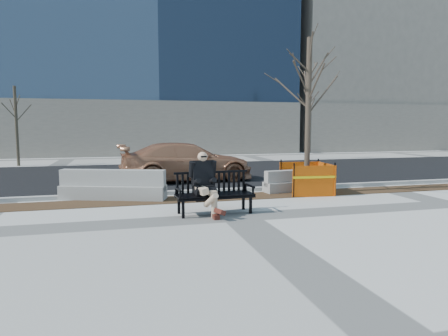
{
  "coord_description": "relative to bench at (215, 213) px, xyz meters",
  "views": [
    {
      "loc": [
        -2.76,
        -9.08,
        2.24
      ],
      "look_at": [
        -0.1,
        1.11,
        1.09
      ],
      "focal_mm": 31.63,
      "sensor_mm": 36.0,
      "label": 1
    }
  ],
  "objects": [
    {
      "name": "ground",
      "position": [
        0.5,
        -0.51,
        0.0
      ],
      "size": [
        120.0,
        120.0,
        0.0
      ],
      "primitive_type": "plane",
      "color": "beige",
      "rests_on": "ground"
    },
    {
      "name": "mulch_strip",
      "position": [
        0.5,
        2.09,
        0.0
      ],
      "size": [
        40.0,
        1.2,
        0.02
      ],
      "primitive_type": "cube",
      "color": "#47301C",
      "rests_on": "ground"
    },
    {
      "name": "asphalt_street",
      "position": [
        0.5,
        8.29,
        0.0
      ],
      "size": [
        60.0,
        10.4,
        0.01
      ],
      "primitive_type": "cube",
      "color": "black",
      "rests_on": "ground"
    },
    {
      "name": "curb",
      "position": [
        0.5,
        3.04,
        0.06
      ],
      "size": [
        60.0,
        0.25,
        0.12
      ],
      "primitive_type": "cube",
      "color": "#9E9B93",
      "rests_on": "ground"
    },
    {
      "name": "building_right",
      "position": [
        22.5,
        25.49,
        12.5
      ],
      "size": [
        20.0,
        12.0,
        25.0
      ],
      "primitive_type": "cube",
      "color": "gray",
      "rests_on": "ground"
    },
    {
      "name": "bench",
      "position": [
        0.0,
        0.0,
        0.0
      ],
      "size": [
        2.04,
        0.83,
        1.07
      ],
      "primitive_type": null,
      "rotation": [
        0.0,
        0.0,
        0.06
      ],
      "color": "black",
      "rests_on": "ground"
    },
    {
      "name": "seated_man",
      "position": [
        -0.27,
        0.04,
        0.0
      ],
      "size": [
        0.75,
        1.18,
        1.6
      ],
      "primitive_type": null,
      "rotation": [
        0.0,
        0.0,
        0.06
      ],
      "color": "black",
      "rests_on": "ground"
    },
    {
      "name": "tree_fence",
      "position": [
        3.61,
        2.15,
        0.0
      ],
      "size": [
        2.34,
        2.34,
        5.36
      ],
      "primitive_type": null,
      "rotation": [
        0.0,
        0.0,
        -0.1
      ],
      "color": "#EE5408",
      "rests_on": "ground"
    },
    {
      "name": "sedan",
      "position": [
        0.27,
        5.99,
        0.0
      ],
      "size": [
        5.44,
        2.5,
        1.54
      ],
      "primitive_type": "imported",
      "rotation": [
        0.0,
        0.0,
        1.64
      ],
      "color": "#A46847",
      "rests_on": "ground"
    },
    {
      "name": "jersey_barrier_left",
      "position": [
        -2.53,
        2.65,
        0.0
      ],
      "size": [
        3.22,
        1.64,
        0.91
      ],
      "primitive_type": null,
      "rotation": [
        0.0,
        0.0,
        -0.33
      ],
      "color": "#9A9790",
      "rests_on": "ground"
    },
    {
      "name": "jersey_barrier_right",
      "position": [
        3.59,
        2.64,
        0.0
      ],
      "size": [
        2.63,
        0.88,
        0.74
      ],
      "primitive_type": null,
      "rotation": [
        0.0,
        0.0,
        0.14
      ],
      "color": "gray",
      "rests_on": "ground"
    },
    {
      "name": "far_tree_left",
      "position": [
        -7.76,
        14.18,
        0.0
      ],
      "size": [
        2.25,
        2.25,
        4.69
      ],
      "primitive_type": null,
      "rotation": [
        0.0,
        0.0,
        -0.37
      ],
      "color": "#483E2E",
      "rests_on": "ground"
    },
    {
      "name": "far_tree_right",
      "position": [
        9.66,
        14.26,
        0.0
      ],
      "size": [
        2.3,
        2.3,
        5.58
      ],
      "primitive_type": null,
      "rotation": [
        0.0,
        0.0,
        0.12
      ],
      "color": "#46382D",
      "rests_on": "ground"
    }
  ]
}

